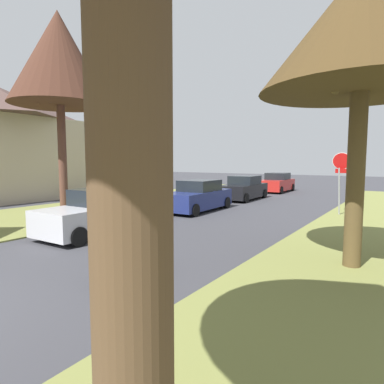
# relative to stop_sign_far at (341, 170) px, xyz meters

# --- Properties ---
(stop_sign_far) EXTENTS (0.82, 0.74, 2.91)m
(stop_sign_far) POSITION_rel_stop_sign_far_xyz_m (0.00, 0.00, 0.00)
(stop_sign_far) COLOR #9EA0A5
(stop_sign_far) RESTS_ON grass_verge_right
(street_tree_right_mid_a) EXTENTS (4.55, 4.55, 6.93)m
(street_tree_right_mid_a) POSITION_rel_stop_sign_far_xyz_m (1.67, -7.96, 3.37)
(street_tree_right_mid_a) COLOR brown
(street_tree_right_mid_a) RESTS_ON grass_verge_right
(street_tree_left_mid_a) EXTENTS (4.07, 4.07, 8.67)m
(street_tree_left_mid_a) POSITION_rel_stop_sign_far_xyz_m (-9.62, -8.02, 4.62)
(street_tree_left_mid_a) COLOR brown
(street_tree_left_mid_a) RESTS_ON grass_verge_left
(parked_sedan_silver) EXTENTS (2.08, 4.46, 1.57)m
(parked_sedan_silver) POSITION_rel_stop_sign_far_xyz_m (-6.34, -8.77, -1.42)
(parked_sedan_silver) COLOR #BCBCC1
(parked_sedan_silver) RESTS_ON ground
(parked_sedan_navy) EXTENTS (2.08, 4.46, 1.57)m
(parked_sedan_navy) POSITION_rel_stop_sign_far_xyz_m (-6.35, -2.47, -1.42)
(parked_sedan_navy) COLOR navy
(parked_sedan_navy) RESTS_ON ground
(parked_sedan_black) EXTENTS (2.08, 4.46, 1.57)m
(parked_sedan_black) POSITION_rel_stop_sign_far_xyz_m (-6.50, 3.33, -1.42)
(parked_sedan_black) COLOR black
(parked_sedan_black) RESTS_ON ground
(parked_sedan_red) EXTENTS (2.08, 4.46, 1.57)m
(parked_sedan_red) POSITION_rel_stop_sign_far_xyz_m (-6.53, 9.85, -1.42)
(parked_sedan_red) COLOR red
(parked_sedan_red) RESTS_ON ground
(parked_motorcycle) EXTENTS (0.60, 2.05, 0.97)m
(parked_motorcycle) POSITION_rel_stop_sign_far_xyz_m (-2.36, -11.35, -1.66)
(parked_motorcycle) COLOR black
(parked_motorcycle) RESTS_ON ground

